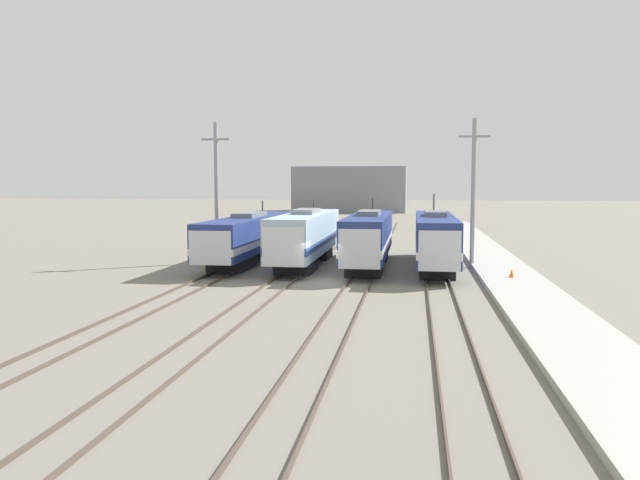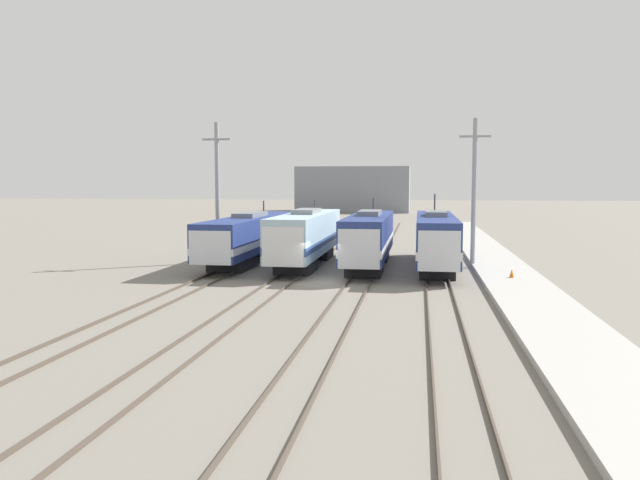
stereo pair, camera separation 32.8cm
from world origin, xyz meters
TOP-DOWN VIEW (x-y plane):
  - ground_plane at (0.00, 0.00)m, footprint 400.00×400.00m
  - rail_pair_far_left at (-7.29, 0.00)m, footprint 1.50×120.00m
  - rail_pair_center_left at (-2.43, 0.00)m, footprint 1.51×120.00m
  - rail_pair_center_right at (2.43, 0.00)m, footprint 1.51×120.00m
  - rail_pair_far_right at (7.29, 0.00)m, footprint 1.50×120.00m
  - locomotive_far_left at (-7.29, 9.19)m, footprint 3.11×19.84m
  - locomotive_center_left at (-2.43, 7.74)m, footprint 2.98×17.11m
  - locomotive_center_right at (2.43, 7.11)m, footprint 2.87×16.71m
  - locomotive_far_right at (7.29, 7.37)m, footprint 2.79×17.74m
  - catenary_tower_left at (-9.58, 8.38)m, footprint 2.25×0.34m
  - catenary_tower_right at (10.03, 8.38)m, footprint 2.25×0.34m
  - platform at (11.98, 0.00)m, footprint 4.00×120.00m
  - traffic_cone at (11.90, 1.65)m, footprint 0.30×0.30m
  - depot_building at (-8.26, 100.58)m, footprint 24.41×15.27m

SIDE VIEW (x-z plane):
  - ground_plane at x=0.00m, z-range 0.00..0.00m
  - rail_pair_far_left at x=-7.29m, z-range 0.00..0.15m
  - rail_pair_center_left at x=-2.43m, z-range 0.00..0.15m
  - rail_pair_center_right at x=2.43m, z-range 0.00..0.15m
  - rail_pair_far_right at x=7.29m, z-range 0.00..0.15m
  - platform at x=11.98m, z-range 0.00..0.31m
  - traffic_cone at x=11.90m, z-range 0.31..0.85m
  - locomotive_far_left at x=-7.29m, z-range -0.34..4.41m
  - locomotive_far_right at x=7.29m, z-range -0.54..4.87m
  - locomotive_center_right at x=2.43m, z-range -0.36..4.71m
  - locomotive_center_left at x=-2.43m, z-range -0.25..4.66m
  - depot_building at x=-8.26m, z-range 0.00..9.87m
  - catenary_tower_left at x=-9.58m, z-range 0.19..11.14m
  - catenary_tower_right at x=10.03m, z-range 0.19..11.14m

